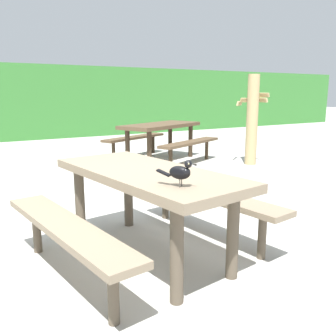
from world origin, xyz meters
TOP-DOWN VIEW (x-y plane):
  - ground_plane at (0.00, 0.00)m, footprint 60.00×60.00m
  - picnic_table_foreground at (0.14, -0.20)m, footprint 1.90×1.92m
  - bird_grackle at (0.08, -0.81)m, footprint 0.17×0.26m
  - picnic_table_mid_left at (2.44, 3.60)m, footprint 2.24×2.22m
  - stalk_post_right_side at (3.71, 2.35)m, footprint 0.60×0.51m

SIDE VIEW (x-z plane):
  - ground_plane at x=0.00m, z-range 0.00..0.00m
  - picnic_table_foreground at x=0.14m, z-range 0.19..0.93m
  - picnic_table_mid_left at x=2.44m, z-range 0.19..0.93m
  - bird_grackle at x=0.08m, z-range 0.75..0.94m
  - stalk_post_right_side at x=3.71m, z-range 0.01..1.70m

